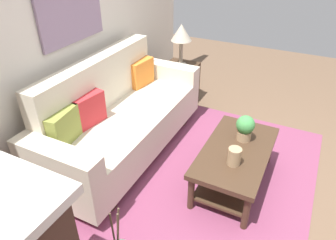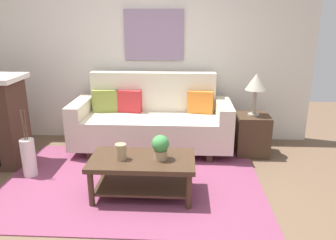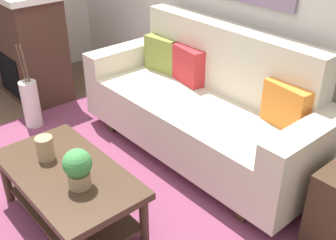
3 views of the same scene
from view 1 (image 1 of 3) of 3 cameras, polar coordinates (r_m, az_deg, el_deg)
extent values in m
plane|color=brown|center=(3.15, 14.87, -14.21)|extent=(8.93, 8.93, 0.00)
cube|color=silver|center=(3.31, -19.37, 15.08)|extent=(4.93, 0.10, 2.70)
cube|color=#843D5B|center=(3.22, 6.13, -11.62)|extent=(2.95, 2.07, 0.01)
cube|color=beige|center=(3.47, -7.69, -1.49)|extent=(1.79, 0.84, 0.40)
cube|color=beige|center=(3.41, -12.80, 6.61)|extent=(1.79, 0.20, 0.56)
cube|color=beige|center=(2.82, -19.11, -9.79)|extent=(0.20, 0.84, 0.60)
cube|color=beige|center=(4.17, -0.25, 6.48)|extent=(0.20, 0.84, 0.60)
cube|color=#422D1E|center=(3.16, -15.45, -12.60)|extent=(0.08, 0.74, 0.12)
cube|color=#422D1E|center=(4.18, -1.47, 0.96)|extent=(0.08, 0.74, 0.12)
cube|color=olive|center=(2.96, -18.53, -1.26)|extent=(0.37, 0.17, 0.32)
cube|color=red|center=(3.16, -14.41, 1.76)|extent=(0.37, 0.17, 0.32)
cube|color=orange|center=(3.89, -4.89, 8.64)|extent=(0.37, 0.16, 0.32)
cube|color=#422D1E|center=(3.03, 12.44, -5.69)|extent=(1.10, 0.60, 0.05)
cube|color=#422D1E|center=(3.21, 11.84, -9.72)|extent=(0.98, 0.50, 0.02)
cylinder|color=#422D1E|center=(2.78, 14.14, -16.17)|extent=(0.06, 0.06, 0.38)
cylinder|color=#422D1E|center=(3.52, 18.14, -5.03)|extent=(0.06, 0.06, 0.38)
cylinder|color=#422D1E|center=(2.87, 4.24, -13.23)|extent=(0.06, 0.06, 0.38)
cylinder|color=#422D1E|center=(3.59, 10.38, -3.02)|extent=(0.06, 0.06, 0.38)
cylinder|color=tan|center=(2.79, 12.08, -6.57)|extent=(0.12, 0.12, 0.17)
cylinder|color=tan|center=(3.14, 13.75, -2.69)|extent=(0.14, 0.14, 0.10)
sphere|color=#418F48|center=(3.07, 14.04, -0.83)|extent=(0.18, 0.18, 0.18)
cube|color=#422D1E|center=(4.54, 2.26, 6.79)|extent=(0.44, 0.44, 0.56)
cylinder|color=gray|center=(4.43, 2.34, 10.18)|extent=(0.16, 0.16, 0.02)
cylinder|color=gray|center=(4.37, 2.39, 12.19)|extent=(0.05, 0.05, 0.35)
cone|color=#B2A893|center=(4.28, 2.48, 15.78)|extent=(0.28, 0.28, 0.22)
cylinder|color=brown|center=(2.04, -9.14, -19.12)|extent=(0.03, 0.04, 0.36)
cylinder|color=brown|center=(2.03, -10.07, -19.50)|extent=(0.04, 0.03, 0.36)
cylinder|color=brown|center=(2.02, -9.21, -19.88)|extent=(0.01, 0.04, 0.36)
cube|color=gray|center=(3.30, -17.56, 19.55)|extent=(0.86, 0.03, 0.72)
camera|label=2|loc=(3.93, 70.67, 5.53)|focal=35.64mm
camera|label=3|loc=(4.46, 35.98, 24.49)|focal=43.80mm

